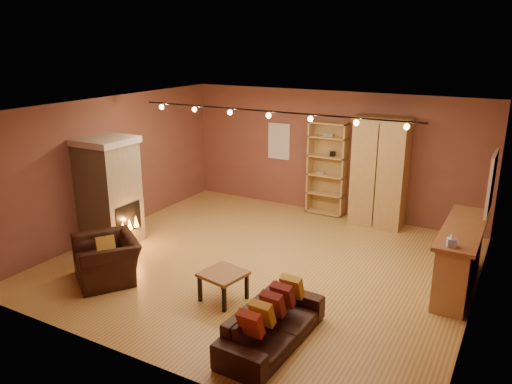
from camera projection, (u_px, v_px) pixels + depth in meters
The scene contains 16 objects.
floor at pixel (262, 263), 9.02m from camera, with size 7.00×7.00×0.00m, color #A37A3A.
ceiling at pixel (263, 108), 8.20m from camera, with size 7.00×7.00×0.00m, color brown.
back_wall at pixel (331, 153), 11.32m from camera, with size 7.00×0.02×2.80m, color brown.
left_wall at pixel (113, 165), 10.24m from camera, with size 0.02×6.50×2.80m, color brown.
right_wall at pixel (482, 224), 6.98m from camera, with size 0.02×6.50×2.80m, color brown.
fireplace at pixel (109, 192), 9.62m from camera, with size 1.01×0.98×2.12m.
back_window at pixel (279, 141), 11.86m from camera, with size 0.56×0.04×0.86m, color silver.
bookcase at pixel (328, 168), 11.32m from camera, with size 0.87×0.34×2.14m.
armoire at pixel (380, 172), 10.56m from camera, with size 1.16×0.66×2.36m.
bar_counter at pixel (460, 257), 8.00m from camera, with size 0.60×2.21×1.06m.
tissue_box at pixel (452, 240), 7.08m from camera, with size 0.15×0.15×0.22m.
right_window at pixel (491, 183), 8.09m from camera, with size 0.05×0.90×1.00m, color silver.
loveseat at pixel (273, 318), 6.55m from camera, with size 0.60×1.85×0.76m.
armchair at pixel (106, 252), 8.29m from camera, with size 1.32×1.22×0.97m.
coffee_table at pixel (223, 276), 7.65m from camera, with size 0.71×0.71×0.46m.
track_rail at pixel (269, 113), 8.40m from camera, with size 5.20×0.09×0.13m.
Camera 1 is at (3.91, -7.25, 3.89)m, focal length 35.00 mm.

